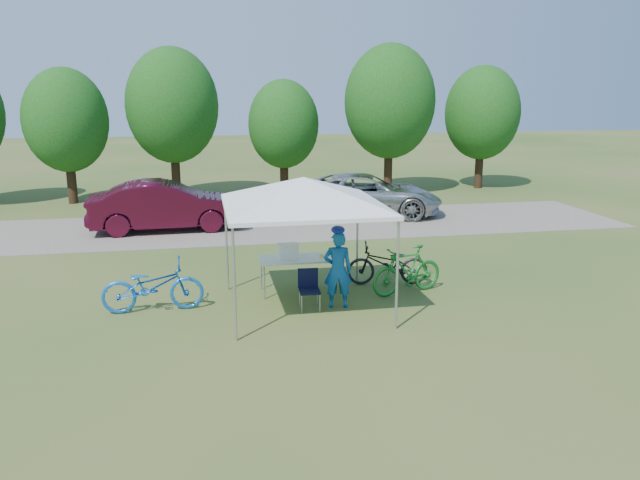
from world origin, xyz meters
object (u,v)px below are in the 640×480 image
Objects in this scene: cooler at (288,251)px; cyclist at (338,270)px; folding_table at (303,259)px; bike_green at (407,270)px; sedan at (166,206)px; bike_dark at (388,264)px; minivan at (366,195)px; folding_chair at (309,286)px; bike_blue at (153,286)px.

cooler is 0.28× the size of cyclist.
folding_table is 2.31m from bike_green.
cooler is at bearing 180.00° from folding_table.
sedan is at bearing 112.96° from cooler.
bike_dark is at bearing -144.81° from sedan.
sedan is at bearing 112.51° from minivan.
folding_chair is at bearing 2.10° from cyclist.
folding_table is at bearing 89.81° from folding_chair.
cooler is at bearing -79.15° from bike_blue.
sedan is (-3.22, 8.02, 0.32)m from folding_chair.
cooler reaches higher than folding_table.
cyclist is 8.94m from sedan.
bike_blue is 1.13× the size of bike_green.
bike_blue is at bearing -167.27° from cooler.
sedan reaches higher than cooler.
bike_blue is 0.42× the size of sedan.
folding_chair is 1.20m from cooler.
folding_table is 0.40× the size of sedan.
cyclist is 0.30× the size of minivan.
minivan is (3.96, 8.08, -0.20)m from cooler.
folding_table is at bearing -80.44° from bike_blue.
cyclist reaches higher than cooler.
bike_dark is at bearing 3.63° from cooler.
bike_green is 9.32m from sedan.
bike_green is (1.70, 0.57, -0.27)m from cyclist.
folding_table is 4.32× the size of cooler.
minivan is at bearing 65.84° from folding_table.
minivan is at bearing 63.90° from cooler.
bike_green is (2.29, 0.51, 0.06)m from folding_chair.
cyclist is at bearing -99.20° from bike_blue.
bike_dark is at bearing -131.00° from cyclist.
bike_blue is 5.27m from bike_dark.
bike_blue is at bearing 175.51° from folding_chair.
folding_table is 1.10m from folding_chair.
cyclist is 0.34× the size of sedan.
sedan is (-0.07, 7.60, 0.27)m from bike_blue.
bike_dark is at bearing -178.71° from bike_green.
folding_chair is 0.16× the size of minivan.
folding_chair is 3.17m from bike_blue.
folding_chair is 2.39m from bike_dark.
minivan is (1.62, 7.93, 0.27)m from bike_dark.
cooler is at bearing -44.56° from cyclist.
bike_blue is 7.61m from sedan.
folding_chair is 0.17× the size of sedan.
folding_table is at bearing -75.87° from bike_dark.
folding_chair is at bearing -75.70° from cooler.
cyclist is 0.90× the size of bike_green.
minivan is at bearing -100.61° from cyclist.
cyclist is at bearing 174.70° from minivan.
bike_dark is at bearing 33.66° from folding_chair.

